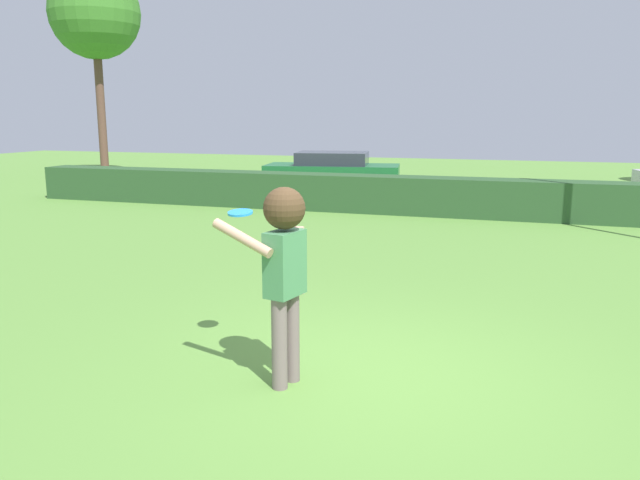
# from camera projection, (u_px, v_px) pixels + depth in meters

# --- Properties ---
(ground_plane) EXTENTS (60.00, 60.00, 0.00)m
(ground_plane) POSITION_uv_depth(u_px,v_px,m) (360.00, 375.00, 5.92)
(ground_plane) COLOR #5F923C
(person) EXTENTS (0.82, 0.55, 1.81)m
(person) POSITION_uv_depth(u_px,v_px,m) (284.00, 258.00, 5.51)
(person) COLOR slate
(person) RESTS_ON ground
(frisbee) EXTENTS (0.25, 0.25, 0.05)m
(frisbee) POSITION_uv_depth(u_px,v_px,m) (240.00, 213.00, 6.16)
(frisbee) COLOR #268CE5
(hedge_row) EXTENTS (23.74, 0.90, 0.92)m
(hedge_row) POSITION_uv_depth(u_px,v_px,m) (463.00, 197.00, 15.11)
(hedge_row) COLOR #2B4F29
(hedge_row) RESTS_ON ground
(parked_car_green) EXTENTS (4.42, 2.35, 1.25)m
(parked_car_green) POSITION_uv_depth(u_px,v_px,m) (332.00, 170.00, 19.98)
(parked_car_green) COLOR #1E6633
(parked_car_green) RESTS_ON ground
(oak_tree) EXTENTS (3.39, 3.39, 7.86)m
(oak_tree) POSITION_uv_depth(u_px,v_px,m) (95.00, 15.00, 23.70)
(oak_tree) COLOR brown
(oak_tree) RESTS_ON ground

